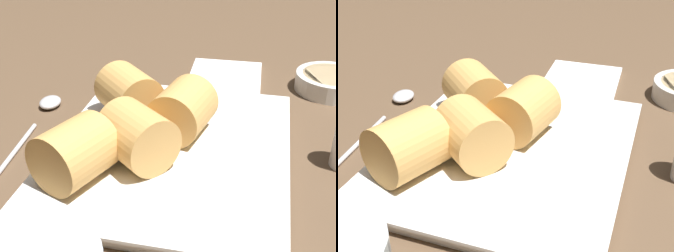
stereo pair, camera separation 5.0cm
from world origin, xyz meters
TOP-DOWN VIEW (x-y plane):
  - table_surface at (0.00, 0.00)cm, footprint 180.00×140.00cm
  - serving_plate at (1.80, -0.38)cm, footprint 28.39×23.37cm
  - roll_front_left at (-1.20, 0.67)cm, footprint 7.64×6.82cm
  - roll_front_right at (5.00, -2.85)cm, footprint 8.30×8.37cm
  - roll_back_left at (-3.62, -6.21)cm, footprint 8.37×8.36cm
  - roll_back_right at (8.82, -6.95)cm, footprint 7.86×7.57cm
  - spoon at (-3.75, -16.93)cm, footprint 18.76×3.28cm
  - napkin at (-19.34, 3.04)cm, footprint 11.85×10.16cm

SIDE VIEW (x-z plane):
  - table_surface at x=0.00cm, z-range 0.00..2.00cm
  - napkin at x=-19.34cm, z-range 2.00..2.60cm
  - spoon at x=-3.75cm, z-range 1.92..3.08cm
  - serving_plate at x=1.80cm, z-range 2.01..3.51cm
  - roll_front_left at x=-1.20cm, z-range 3.50..9.15cm
  - roll_front_right at x=5.00cm, z-range 3.50..9.15cm
  - roll_back_left at x=-3.62cm, z-range 3.50..9.15cm
  - roll_back_right at x=8.82cm, z-range 3.50..9.15cm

